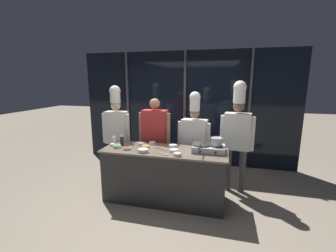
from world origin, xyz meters
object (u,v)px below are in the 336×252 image
object	(u,v)px
stock_pot	(216,141)
chef_line	(237,130)
prep_bowl_carrots	(146,146)
prep_bowl_mushrooms	(141,144)
frying_pan	(201,143)
prep_bowl_scallions	(117,146)
prep_bowl_noodles	(143,150)
squeeze_bottle_soy	(122,140)
prep_bowl_chicken	(152,143)
prep_bowl_ginger	(177,154)
prep_bowl_chili_flakes	(127,148)
serving_spoon_solid	(164,154)
chef_sous	(194,136)
portable_stove	(209,148)
prep_bowl_garlic	(113,145)
chef_head	(117,127)
prep_bowl_rice	(173,146)
squeeze_bottle_clear	(114,140)
serving_spoon_slotted	(164,150)
person_guest	(155,134)
prep_bowl_onion	(174,150)

from	to	relation	value
stock_pot	chef_line	xyz separation A→B (m)	(0.34, 0.55, 0.08)
prep_bowl_carrots	prep_bowl_mushrooms	xyz separation A→B (m)	(-0.13, 0.09, 0.01)
frying_pan	prep_bowl_scallions	bearing A→B (deg)	-172.72
frying_pan	prep_bowl_noodles	world-z (taller)	frying_pan
squeeze_bottle_soy	prep_bowl_chicken	distance (m)	0.54
prep_bowl_ginger	prep_bowl_chili_flakes	bearing A→B (deg)	173.24
prep_bowl_chicken	serving_spoon_solid	distance (m)	0.61
prep_bowl_mushrooms	chef_sous	size ratio (longest dim) A/B	0.06
squeeze_bottle_soy	chef_line	bearing A→B (deg)	15.72
frying_pan	prep_bowl_noodles	bearing A→B (deg)	-161.91
portable_stove	prep_bowl_mushrooms	bearing A→B (deg)	177.72
frying_pan	prep_bowl_mushrooms	world-z (taller)	frying_pan
portable_stove	prep_bowl_garlic	xyz separation A→B (m)	(-1.65, -0.10, -0.03)
chef_head	prep_bowl_rice	bearing A→B (deg)	161.07
prep_bowl_chicken	prep_bowl_scallions	distance (m)	0.62
squeeze_bottle_clear	serving_spoon_slotted	distance (m)	0.97
portable_stove	prep_bowl_rice	world-z (taller)	portable_stove
squeeze_bottle_clear	prep_bowl_scallions	bearing A→B (deg)	-51.62
prep_bowl_mushrooms	squeeze_bottle_clear	bearing A→B (deg)	-175.90
frying_pan	chef_sous	xyz separation A→B (m)	(-0.19, 0.53, -0.02)
prep_bowl_garlic	frying_pan	bearing A→B (deg)	3.39
serving_spoon_slotted	person_guest	distance (m)	0.67
prep_bowl_chicken	chef_head	distance (m)	0.91
portable_stove	prep_bowl_noodles	size ratio (longest dim) A/B	2.98
stock_pot	prep_bowl_scallions	bearing A→B (deg)	-173.59
squeeze_bottle_soy	prep_bowl_carrots	xyz separation A→B (m)	(0.46, -0.03, -0.07)
serving_spoon_solid	person_guest	distance (m)	0.90
prep_bowl_rice	prep_bowl_noodles	bearing A→B (deg)	-135.92
frying_pan	prep_bowl_rice	world-z (taller)	frying_pan
squeeze_bottle_clear	prep_bowl_chili_flakes	size ratio (longest dim) A/B	1.29
frying_pan	chef_sous	distance (m)	0.56
person_guest	chef_line	world-z (taller)	chef_line
squeeze_bottle_soy	person_guest	bearing A→B (deg)	45.51
squeeze_bottle_clear	prep_bowl_carrots	world-z (taller)	squeeze_bottle_clear
prep_bowl_noodles	prep_bowl_onion	distance (m)	0.49
prep_bowl_mushrooms	serving_spoon_solid	size ratio (longest dim) A/B	0.53
person_guest	prep_bowl_onion	bearing A→B (deg)	129.45
prep_bowl_garlic	chef_head	distance (m)	0.63
frying_pan	person_guest	world-z (taller)	person_guest
prep_bowl_rice	chef_line	bearing A→B (deg)	23.15
prep_bowl_garlic	serving_spoon_slotted	world-z (taller)	prep_bowl_garlic
prep_bowl_ginger	chef_head	size ratio (longest dim) A/B	0.06
prep_bowl_mushrooms	prep_bowl_noodles	bearing A→B (deg)	-63.69
serving_spoon_slotted	person_guest	world-z (taller)	person_guest
portable_stove	prep_bowl_chicken	distance (m)	1.03
chef_head	frying_pan	bearing A→B (deg)	162.72
prep_bowl_onion	prep_bowl_garlic	xyz separation A→B (m)	(-1.11, 0.06, -0.00)
prep_bowl_rice	chef_sous	world-z (taller)	chef_sous
stock_pot	squeeze_bottle_clear	bearing A→B (deg)	179.63
squeeze_bottle_soy	prep_bowl_chili_flakes	size ratio (longest dim) A/B	1.55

